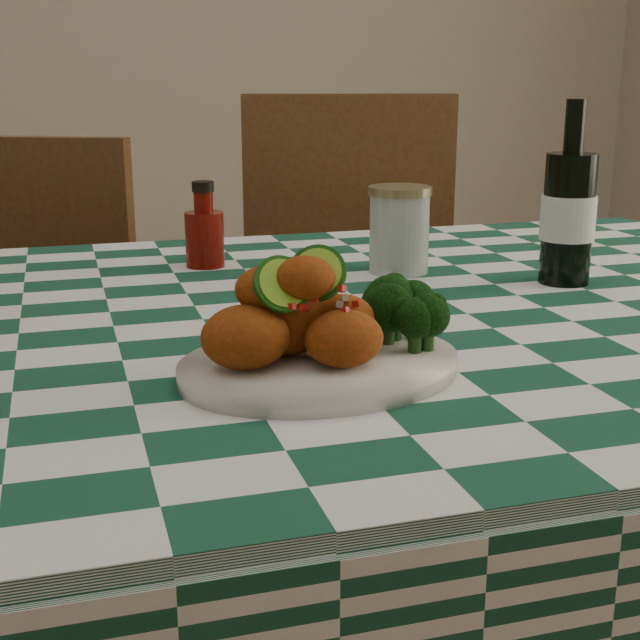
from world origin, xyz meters
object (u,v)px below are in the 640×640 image
object	(u,v)px
ketchup_bottle	(204,224)
wooden_chair_right	(354,349)
beer_bottle	(570,193)
fried_chicken_pile	(302,309)
plate	(320,367)
mason_jar	(399,230)
dining_table	(291,600)

from	to	relation	value
ketchup_bottle	wooden_chair_right	xyz separation A→B (m)	(0.36, 0.38, -0.34)
ketchup_bottle	beer_bottle	xyz separation A→B (m)	(0.45, -0.25, 0.06)
fried_chicken_pile	wooden_chair_right	distance (m)	1.03
plate	mason_jar	xyz separation A→B (m)	(0.24, 0.40, 0.05)
ketchup_bottle	wooden_chair_right	world-z (taller)	wooden_chair_right
dining_table	beer_bottle	xyz separation A→B (m)	(0.40, 0.05, 0.52)
wooden_chair_right	plate	bearing A→B (deg)	-96.51
dining_table	wooden_chair_right	bearing A→B (deg)	64.95
ketchup_bottle	mason_jar	size ratio (longest dim) A/B	1.02
dining_table	beer_bottle	size ratio (longest dim) A/B	6.77
fried_chicken_pile	ketchup_bottle	bearing A→B (deg)	90.66
plate	ketchup_bottle	size ratio (longest dim) A/B	2.18
fried_chicken_pile	beer_bottle	xyz separation A→B (m)	(0.45, 0.28, 0.06)
plate	wooden_chair_right	xyz separation A→B (m)	(0.34, 0.90, -0.29)
plate	ketchup_bottle	bearing A→B (deg)	92.54
fried_chicken_pile	beer_bottle	size ratio (longest dim) A/B	0.63
plate	mason_jar	world-z (taller)	mason_jar
dining_table	ketchup_bottle	xyz separation A→B (m)	(-0.05, 0.29, 0.46)
ketchup_bottle	beer_bottle	distance (m)	0.52
fried_chicken_pile	ketchup_bottle	xyz separation A→B (m)	(-0.01, 0.52, -0.00)
fried_chicken_pile	wooden_chair_right	xyz separation A→B (m)	(0.36, 0.90, -0.34)
wooden_chair_right	fried_chicken_pile	bearing A→B (deg)	-97.45
dining_table	wooden_chair_right	distance (m)	0.75
fried_chicken_pile	mason_jar	xyz separation A→B (m)	(0.25, 0.40, -0.01)
beer_bottle	fried_chicken_pile	bearing A→B (deg)	-148.21
mason_jar	dining_table	bearing A→B (deg)	-140.29
ketchup_bottle	beer_bottle	world-z (taller)	beer_bottle
ketchup_bottle	wooden_chair_right	size ratio (longest dim) A/B	0.12
mason_jar	beer_bottle	bearing A→B (deg)	-33.61
dining_table	fried_chicken_pile	xyz separation A→B (m)	(-0.05, -0.23, 0.46)
fried_chicken_pile	beer_bottle	bearing A→B (deg)	31.79
fried_chicken_pile	wooden_chair_right	bearing A→B (deg)	68.32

